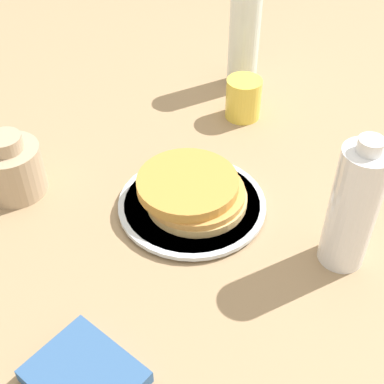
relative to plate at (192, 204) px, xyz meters
The scene contains 8 objects.
ground_plane 0.03m from the plate, 127.18° to the left, with size 4.00×4.00×0.00m, color #9E7F5B.
plate is the anchor object (origin of this frame).
pancake_stack 0.03m from the plate, 57.74° to the left, with size 0.17×0.17×0.04m.
juice_glass 0.27m from the plate, 45.56° to the left, with size 0.07×0.07×0.08m.
cream_jug 0.29m from the plate, 147.50° to the left, with size 0.10×0.10×0.11m.
water_bottle_near 0.25m from the plate, 49.43° to the right, with size 0.06×0.06×0.21m.
water_bottle_mid 0.40m from the plate, 51.05° to the left, with size 0.06×0.06×0.21m.
napkin 0.32m from the plate, 136.79° to the right, with size 0.14×0.15×0.02m.
Camera 1 is at (-0.22, -0.58, 0.58)m, focal length 50.00 mm.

